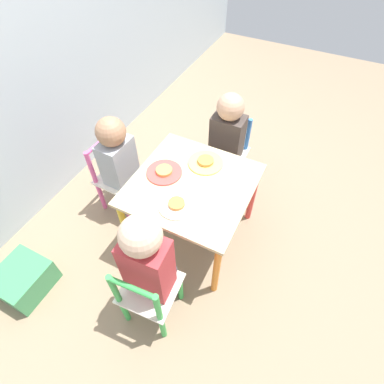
{
  "coord_description": "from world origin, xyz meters",
  "views": [
    {
      "loc": [
        -0.95,
        -0.48,
        1.65
      ],
      "look_at": [
        0.0,
        0.0,
        0.4
      ],
      "focal_mm": 28.0,
      "sensor_mm": 36.0,
      "label": 1
    }
  ],
  "objects": [
    {
      "name": "chair_blue",
      "position": [
        0.54,
        0.0,
        0.25
      ],
      "size": [
        0.26,
        0.26,
        0.51
      ],
      "rotation": [
        0.0,
        0.0,
        -1.56
      ],
      "color": "silver",
      "rests_on": "ground_plane"
    },
    {
      "name": "child_back",
      "position": [
        0.01,
        0.48,
        0.43
      ],
      "size": [
        0.2,
        0.22,
        0.71
      ],
      "rotation": [
        0.0,
        0.0,
        -0.03
      ],
      "color": "#4C608E",
      "rests_on": "ground_plane"
    },
    {
      "name": "plate_right",
      "position": [
        0.17,
        0.0,
        0.48
      ],
      "size": [
        0.2,
        0.2,
        0.03
      ],
      "color": "#EADB66",
      "rests_on": "kids_table"
    },
    {
      "name": "ground_plane",
      "position": [
        0.0,
        0.0,
        0.0
      ],
      "size": [
        6.0,
        6.0,
        0.0
      ],
      "primitive_type": "plane",
      "color": "#8C755B"
    },
    {
      "name": "storage_bin",
      "position": [
        -0.74,
        0.67,
        0.08
      ],
      "size": [
        0.27,
        0.25,
        0.17
      ],
      "color": "#3D8E56",
      "rests_on": "ground_plane"
    },
    {
      "name": "plate_back",
      "position": [
        0.0,
        0.17,
        0.48
      ],
      "size": [
        0.19,
        0.19,
        0.03
      ],
      "color": "#E54C47",
      "rests_on": "kids_table"
    },
    {
      "name": "kids_table",
      "position": [
        0.0,
        0.0,
        0.41
      ],
      "size": [
        0.62,
        0.62,
        0.47
      ],
      "color": "beige",
      "rests_on": "ground_plane"
    },
    {
      "name": "child_left",
      "position": [
        -0.48,
        -0.04,
        0.47
      ],
      "size": [
        0.22,
        0.21,
        0.78
      ],
      "rotation": [
        0.0,
        0.0,
        -4.64
      ],
      "color": "#38383D",
      "rests_on": "ground_plane"
    },
    {
      "name": "plate_left",
      "position": [
        -0.17,
        0.0,
        0.48
      ],
      "size": [
        0.18,
        0.18,
        0.03
      ],
      "color": "white",
      "rests_on": "kids_table"
    },
    {
      "name": "chair_pink",
      "position": [
        0.02,
        0.54,
        0.25
      ],
      "size": [
        0.27,
        0.27,
        0.51
      ],
      "rotation": [
        0.0,
        0.0,
        -0.03
      ],
      "color": "silver",
      "rests_on": "ground_plane"
    },
    {
      "name": "chair_green",
      "position": [
        -0.54,
        -0.04,
        0.25
      ],
      "size": [
        0.28,
        0.28,
        0.51
      ],
      "rotation": [
        0.0,
        0.0,
        -4.64
      ],
      "color": "silver",
      "rests_on": "ground_plane"
    },
    {
      "name": "child_right",
      "position": [
        0.48,
        0.0,
        0.44
      ],
      "size": [
        0.22,
        0.2,
        0.72
      ],
      "rotation": [
        0.0,
        0.0,
        -1.56
      ],
      "color": "#38383D",
      "rests_on": "ground_plane"
    }
  ]
}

